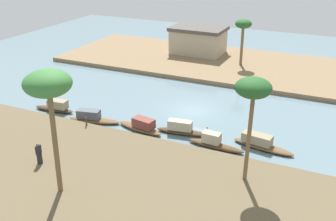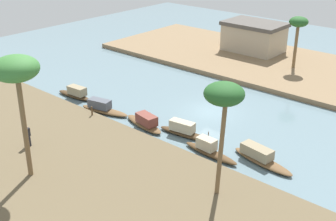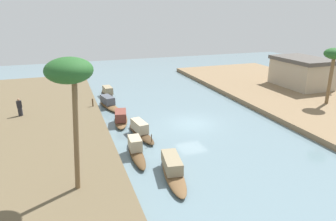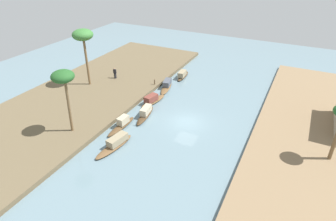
% 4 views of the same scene
% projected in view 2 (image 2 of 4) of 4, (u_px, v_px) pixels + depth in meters
% --- Properties ---
extents(river_water, '(78.77, 78.77, 0.00)m').
position_uv_depth(river_water, '(210.00, 112.00, 39.32)').
color(river_water, slate).
rests_on(river_water, ground).
extents(riverbank_left, '(47.47, 15.90, 0.51)m').
position_uv_depth(riverbank_left, '(72.00, 182.00, 28.43)').
color(riverbank_left, brown).
rests_on(riverbank_left, ground).
extents(riverbank_right, '(47.47, 15.90, 0.51)m').
position_uv_depth(riverbank_right, '(289.00, 68.00, 49.99)').
color(riverbank_right, '#846B4C').
rests_on(riverbank_right, ground).
extents(sampan_with_red_awning, '(4.73, 2.01, 1.24)m').
position_uv_depth(sampan_with_red_awning, '(145.00, 122.00, 36.31)').
color(sampan_with_red_awning, brown).
rests_on(sampan_with_red_awning, river_water).
extents(sampan_with_tall_canopy, '(4.83, 1.14, 1.30)m').
position_uv_depth(sampan_with_tall_canopy, '(209.00, 150.00, 32.04)').
color(sampan_with_tall_canopy, brown).
rests_on(sampan_with_tall_canopy, river_water).
extents(sampan_open_hull, '(4.31, 1.29, 1.22)m').
position_uv_depth(sampan_open_hull, '(75.00, 93.00, 42.23)').
color(sampan_open_hull, '#47331E').
rests_on(sampan_open_hull, river_water).
extents(sampan_midstream, '(4.86, 1.64, 1.23)m').
position_uv_depth(sampan_midstream, '(184.00, 130.00, 34.90)').
color(sampan_midstream, '#47331E').
rests_on(sampan_midstream, river_water).
extents(sampan_foreground, '(5.22, 1.93, 1.15)m').
position_uv_depth(sampan_foreground, '(260.00, 157.00, 31.07)').
color(sampan_foreground, brown).
rests_on(sampan_foreground, river_water).
extents(sampan_upstream_small, '(5.07, 2.20, 1.18)m').
position_uv_depth(sampan_upstream_small, '(103.00, 108.00, 39.09)').
color(sampan_upstream_small, brown).
rests_on(sampan_upstream_small, river_water).
extents(person_on_near_bank, '(0.45, 0.48, 1.68)m').
position_uv_depth(person_on_near_bank, '(28.00, 137.00, 32.16)').
color(person_on_near_bank, '#232328').
rests_on(person_on_near_bank, riverbank_left).
extents(mooring_post, '(0.14, 0.14, 0.81)m').
position_uv_depth(mooring_post, '(92.00, 111.00, 37.33)').
color(mooring_post, '#4C3823').
rests_on(mooring_post, riverbank_left).
extents(palm_tree_left_near, '(2.91, 2.91, 8.29)m').
position_uv_depth(palm_tree_left_near, '(16.00, 72.00, 25.89)').
color(palm_tree_left_near, brown).
rests_on(palm_tree_left_near, riverbank_left).
extents(palm_tree_left_far, '(2.37, 2.37, 7.30)m').
position_uv_depth(palm_tree_left_far, '(224.00, 97.00, 24.44)').
color(palm_tree_left_far, brown).
rests_on(palm_tree_left_far, riverbank_left).
extents(palm_tree_right_tall, '(2.09, 2.09, 5.87)m').
position_uv_depth(palm_tree_right_tall, '(298.00, 25.00, 47.28)').
color(palm_tree_right_tall, brown).
rests_on(palm_tree_right_tall, riverbank_right).
extents(riverside_building, '(7.46, 5.18, 3.72)m').
position_uv_depth(riverside_building, '(254.00, 36.00, 54.78)').
color(riverside_building, tan).
rests_on(riverside_building, riverbank_right).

